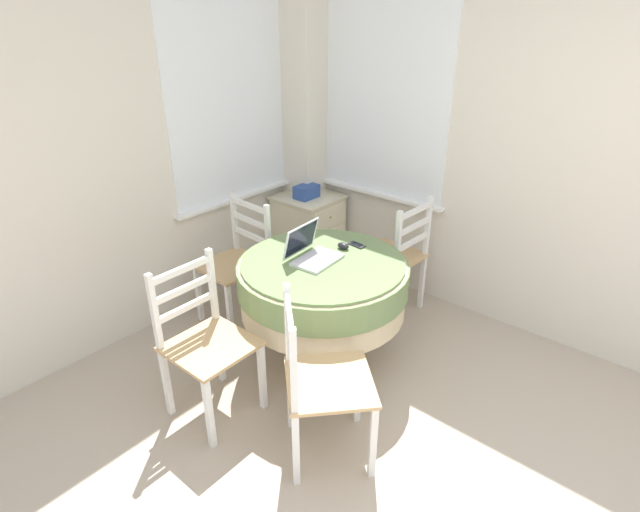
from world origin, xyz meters
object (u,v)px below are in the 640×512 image
(computer_mouse, at_px, (343,246))
(dining_chair_near_right_window, at_px, (395,257))
(cell_phone, at_px, (357,245))
(corner_cabinet, at_px, (309,233))
(laptop, at_px, (312,252))
(dining_chair_near_back_window, at_px, (237,263))
(dining_chair_camera_near, at_px, (320,382))
(dining_chair_left_flank, at_px, (206,343))
(storage_box, at_px, (306,192))
(round_dining_table, at_px, (323,283))

(computer_mouse, height_order, dining_chair_near_right_window, dining_chair_near_right_window)
(computer_mouse, relative_size, cell_phone, 0.68)
(corner_cabinet, bearing_deg, cell_phone, -122.17)
(laptop, height_order, corner_cabinet, laptop)
(laptop, xyz_separation_m, dining_chair_near_back_window, (-0.00, 0.72, -0.31))
(dining_chair_camera_near, relative_size, dining_chair_left_flank, 1.00)
(corner_cabinet, distance_m, storage_box, 0.40)
(dining_chair_near_back_window, xyz_separation_m, dining_chair_near_right_window, (0.82, -0.82, 0.00))
(corner_cabinet, bearing_deg, computer_mouse, -127.24)
(computer_mouse, distance_m, cell_phone, 0.11)
(cell_phone, relative_size, dining_chair_camera_near, 0.13)
(round_dining_table, relative_size, dining_chair_left_flank, 1.16)
(dining_chair_near_right_window, height_order, dining_chair_left_flank, same)
(round_dining_table, height_order, dining_chair_left_flank, dining_chair_left_flank)
(computer_mouse, distance_m, dining_chair_camera_near, 1.04)
(laptop, xyz_separation_m, storage_box, (0.91, 0.85, -0.03))
(round_dining_table, bearing_deg, dining_chair_near_back_window, 91.77)
(corner_cabinet, bearing_deg, round_dining_table, -134.59)
(round_dining_table, relative_size, cell_phone, 8.78)
(cell_phone, bearing_deg, storage_box, 59.11)
(laptop, height_order, dining_chair_near_back_window, laptop)
(round_dining_table, distance_m, computer_mouse, 0.29)
(dining_chair_near_right_window, relative_size, dining_chair_left_flank, 1.00)
(laptop, distance_m, computer_mouse, 0.25)
(dining_chair_camera_near, xyz_separation_m, storage_box, (1.51, 1.43, 0.28))
(cell_phone, distance_m, corner_cabinet, 1.20)
(laptop, bearing_deg, dining_chair_left_flank, 171.32)
(cell_phone, distance_m, dining_chair_left_flank, 1.16)
(computer_mouse, bearing_deg, dining_chair_near_back_window, 107.73)
(round_dining_table, xyz_separation_m, computer_mouse, (0.22, 0.02, 0.18))
(cell_phone, bearing_deg, laptop, 164.59)
(storage_box, bearing_deg, cell_phone, -120.89)
(dining_chair_near_back_window, relative_size, corner_cabinet, 1.34)
(corner_cabinet, bearing_deg, laptop, -137.58)
(dining_chair_near_back_window, bearing_deg, dining_chair_near_right_window, -45.11)
(dining_chair_left_flank, bearing_deg, dining_chair_near_right_window, -7.99)
(cell_phone, bearing_deg, round_dining_table, 176.27)
(round_dining_table, xyz_separation_m, dining_chair_camera_near, (-0.62, -0.51, -0.11))
(computer_mouse, relative_size, storage_box, 0.41)
(storage_box, bearing_deg, round_dining_table, -133.86)
(dining_chair_near_right_window, bearing_deg, corner_cabinet, 82.38)
(dining_chair_left_flank, bearing_deg, storage_box, 23.66)
(dining_chair_near_right_window, bearing_deg, cell_phone, 178.71)
(round_dining_table, xyz_separation_m, dining_chair_near_right_window, (0.80, -0.03, -0.11))
(dining_chair_left_flank, xyz_separation_m, storage_box, (1.67, 0.73, 0.28))
(dining_chair_near_right_window, relative_size, storage_box, 4.56)
(round_dining_table, distance_m, storage_box, 1.29)
(dining_chair_left_flank, bearing_deg, laptop, -8.68)
(cell_phone, distance_m, dining_chair_near_back_window, 0.92)
(computer_mouse, bearing_deg, corner_cabinet, 52.76)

